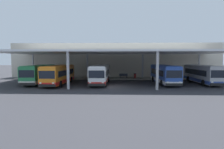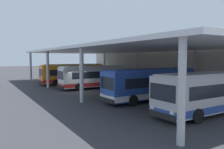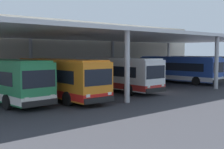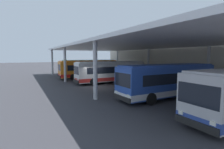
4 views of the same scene
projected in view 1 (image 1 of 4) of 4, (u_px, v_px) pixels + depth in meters
ground_plane at (113, 87)px, 28.45m from camera, size 200.00×200.00×0.00m
platform_kerb at (115, 78)px, 40.14m from camera, size 42.00×4.50×0.18m
station_building_facade at (115, 60)px, 43.06m from camera, size 48.00×1.60×7.86m
canopy_shelter at (114, 53)px, 33.49m from camera, size 40.00×17.00×5.55m
bus_nearest_bay at (40, 74)px, 32.53m from camera, size 3.11×10.65×3.17m
bus_second_bay at (59, 75)px, 30.98m from camera, size 2.80×10.55×3.17m
bus_middle_bay at (100, 74)px, 31.70m from camera, size 2.74×10.53×3.17m
bus_far_bay at (164, 74)px, 31.95m from camera, size 2.98×10.61×3.17m
bus_departing at (202, 74)px, 32.14m from camera, size 2.86×10.58×3.17m
bench_waiting at (123, 76)px, 40.09m from camera, size 1.80×0.45×0.92m
trash_bin at (135, 76)px, 40.18m from camera, size 0.52×0.52×0.98m
banner_sign at (40, 70)px, 39.77m from camera, size 0.70×0.12×3.20m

